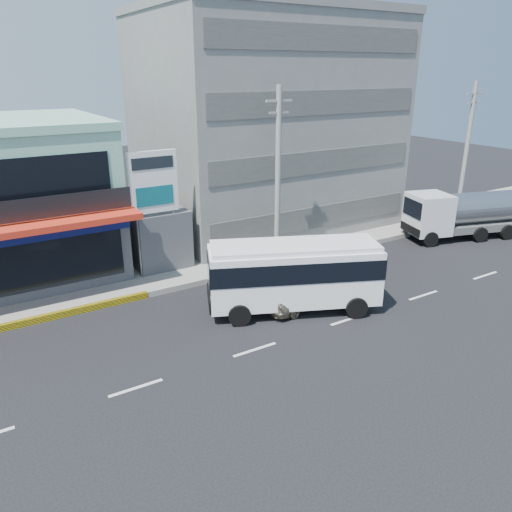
{
  "coord_description": "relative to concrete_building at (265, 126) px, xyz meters",
  "views": [
    {
      "loc": [
        -9.2,
        -15.12,
        10.72
      ],
      "look_at": [
        2.68,
        4.27,
        2.2
      ],
      "focal_mm": 35.0,
      "sensor_mm": 36.0,
      "label": 1
    }
  ],
  "objects": [
    {
      "name": "ground",
      "position": [
        -10.0,
        -15.0,
        -7.0
      ],
      "size": [
        120.0,
        120.0,
        0.0
      ],
      "primitive_type": "plane",
      "color": "black",
      "rests_on": "ground"
    },
    {
      "name": "utility_pole_near",
      "position": [
        -4.0,
        -7.6,
        -1.85
      ],
      "size": [
        1.6,
        0.3,
        10.0
      ],
      "color": "#999993",
      "rests_on": "ground"
    },
    {
      "name": "tanker_truck",
      "position": [
        9.29,
        -9.82,
        -5.3
      ],
      "size": [
        8.38,
        4.54,
        3.17
      ],
      "color": "silver",
      "rests_on": "ground"
    },
    {
      "name": "billboard",
      "position": [
        -10.5,
        -5.8,
        -2.07
      ],
      "size": [
        2.6,
        0.18,
        6.9
      ],
      "color": "gray",
      "rests_on": "ground"
    },
    {
      "name": "satellite_dish",
      "position": [
        -10.0,
        -4.0,
        -3.42
      ],
      "size": [
        1.5,
        1.5,
        0.15
      ],
      "primitive_type": "cylinder",
      "color": "slate",
      "rests_on": "gap_structure"
    },
    {
      "name": "minibus",
      "position": [
        -6.54,
        -12.82,
        -5.03
      ],
      "size": [
        8.26,
        5.47,
        3.31
      ],
      "color": "white",
      "rests_on": "ground"
    },
    {
      "name": "sedan",
      "position": [
        -6.08,
        -12.72,
        -6.3
      ],
      "size": [
        4.33,
        2.39,
        1.4
      ],
      "primitive_type": "imported",
      "rotation": [
        0.0,
        0.0,
        1.76
      ],
      "color": "tan",
      "rests_on": "ground"
    },
    {
      "name": "concrete_building",
      "position": [
        0.0,
        0.0,
        0.0
      ],
      "size": [
        16.0,
        12.0,
        14.0
      ],
      "primitive_type": "cube",
      "color": "gray",
      "rests_on": "ground"
    },
    {
      "name": "gap_structure",
      "position": [
        -10.0,
        -3.0,
        -5.25
      ],
      "size": [
        3.0,
        6.0,
        3.5
      ],
      "primitive_type": "cube",
      "color": "#404145",
      "rests_on": "ground"
    },
    {
      "name": "sidewalk",
      "position": [
        -5.0,
        -5.5,
        -6.85
      ],
      "size": [
        70.0,
        5.0,
        0.3
      ],
      "primitive_type": "cube",
      "color": "gray",
      "rests_on": "ground"
    },
    {
      "name": "utility_pole_far",
      "position": [
        12.0,
        -7.6,
        -1.85
      ],
      "size": [
        1.6,
        0.3,
        10.0
      ],
      "color": "#999993",
      "rests_on": "ground"
    }
  ]
}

